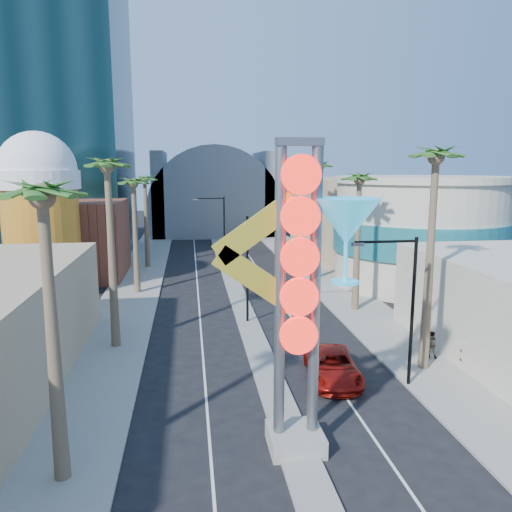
{
  "coord_description": "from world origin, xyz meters",
  "views": [
    {
      "loc": [
        -4.12,
        -15.56,
        11.48
      ],
      "look_at": [
        0.47,
        18.69,
        5.29
      ],
      "focal_mm": 35.0,
      "sensor_mm": 36.0,
      "label": 1
    }
  ],
  "objects": [
    {
      "name": "pedestrian_a",
      "position": [
        11.19,
        9.44,
        0.93
      ],
      "size": [
        0.67,
        0.57,
        1.56
      ],
      "primitive_type": "imported",
      "rotation": [
        0.0,
        0.0,
        2.72
      ],
      "color": "gray",
      "rests_on": "sidewalk_east"
    },
    {
      "name": "palm_1",
      "position": [
        -9.0,
        16.0,
        10.82
      ],
      "size": [
        2.4,
        2.4,
        12.7
      ],
      "color": "brown",
      "rests_on": "ground"
    },
    {
      "name": "streetlight_2",
      "position": [
        6.72,
        8.0,
        4.83
      ],
      "size": [
        3.45,
        0.25,
        8.0
      ],
      "color": "black",
      "rests_on": "ground"
    },
    {
      "name": "ground",
      "position": [
        0.0,
        0.0,
        0.0
      ],
      "size": [
        240.0,
        240.0,
        0.0
      ],
      "primitive_type": "plane",
      "color": "black",
      "rests_on": "ground"
    },
    {
      "name": "neon_sign",
      "position": [
        0.82,
        2.96,
        7.31
      ],
      "size": [
        6.53,
        2.6,
        12.55
      ],
      "color": "gray",
      "rests_on": "ground"
    },
    {
      "name": "streetlight_1",
      "position": [
        -0.55,
        44.0,
        4.88
      ],
      "size": [
        3.79,
        0.25,
        8.0
      ],
      "color": "black",
      "rests_on": "ground"
    },
    {
      "name": "turquoise_building",
      "position": [
        18.0,
        30.0,
        5.25
      ],
      "size": [
        16.6,
        16.6,
        10.6
      ],
      "color": "#B0AA95",
      "rests_on": "ground"
    },
    {
      "name": "median",
      "position": [
        0.0,
        38.0,
        0.07
      ],
      "size": [
        1.6,
        84.0,
        0.15
      ],
      "primitive_type": "cube",
      "color": "gray",
      "rests_on": "ground"
    },
    {
      "name": "palm_5",
      "position": [
        9.0,
        10.0,
        11.27
      ],
      "size": [
        2.4,
        2.4,
        13.2
      ],
      "color": "brown",
      "rests_on": "ground"
    },
    {
      "name": "streetlight_0",
      "position": [
        0.55,
        20.0,
        4.88
      ],
      "size": [
        3.79,
        0.25,
        8.0
      ],
      "color": "black",
      "rests_on": "ground"
    },
    {
      "name": "palm_0",
      "position": [
        -9.0,
        2.0,
        9.93
      ],
      "size": [
        2.4,
        2.4,
        11.7
      ],
      "color": "brown",
      "rests_on": "ground"
    },
    {
      "name": "brick_filler_west",
      "position": [
        -16.0,
        38.0,
        4.0
      ],
      "size": [
        10.0,
        10.0,
        8.0
      ],
      "primitive_type": "cube",
      "color": "brown",
      "rests_on": "ground"
    },
    {
      "name": "sidewalk_east",
      "position": [
        9.5,
        35.0,
        0.07
      ],
      "size": [
        5.0,
        100.0,
        0.15
      ],
      "primitive_type": "cube",
      "color": "gray",
      "rests_on": "ground"
    },
    {
      "name": "red_pickup",
      "position": [
        3.41,
        9.34,
        0.79
      ],
      "size": [
        3.2,
        5.91,
        1.57
      ],
      "primitive_type": "imported",
      "rotation": [
        0.0,
        0.0,
        -0.11
      ],
      "color": "#99110B",
      "rests_on": "ground"
    },
    {
      "name": "hotel_tower",
      "position": [
        -22.0,
        52.0,
        25.0
      ],
      "size": [
        20.0,
        20.0,
        50.0
      ],
      "primitive_type": "cube",
      "color": "black",
      "rests_on": "ground"
    },
    {
      "name": "beer_mug",
      "position": [
        -17.0,
        30.0,
        7.84
      ],
      "size": [
        7.0,
        7.0,
        14.5
      ],
      "color": "orange",
      "rests_on": "ground"
    },
    {
      "name": "palm_6",
      "position": [
        9.0,
        22.0,
        9.93
      ],
      "size": [
        2.4,
        2.4,
        11.7
      ],
      "color": "brown",
      "rests_on": "ground"
    },
    {
      "name": "palm_2",
      "position": [
        -9.0,
        30.0,
        9.48
      ],
      "size": [
        2.4,
        2.4,
        11.2
      ],
      "color": "brown",
      "rests_on": "ground"
    },
    {
      "name": "sidewalk_west",
      "position": [
        -9.5,
        35.0,
        0.07
      ],
      "size": [
        5.0,
        100.0,
        0.15
      ],
      "primitive_type": "cube",
      "color": "gray",
      "rests_on": "ground"
    },
    {
      "name": "filler_east",
      "position": [
        16.0,
        48.0,
        5.0
      ],
      "size": [
        10.0,
        20.0,
        10.0
      ],
      "primitive_type": "cube",
      "color": "tan",
      "rests_on": "ground"
    },
    {
      "name": "palm_3",
      "position": [
        -9.0,
        42.0,
        9.48
      ],
      "size": [
        2.4,
        2.4,
        11.2
      ],
      "color": "brown",
      "rests_on": "ground"
    },
    {
      "name": "palm_7",
      "position": [
        9.0,
        34.0,
        10.82
      ],
      "size": [
        2.4,
        2.4,
        12.7
      ],
      "color": "brown",
      "rests_on": "ground"
    },
    {
      "name": "pedestrian_b",
      "position": [
        10.09,
        11.31,
        0.97
      ],
      "size": [
        0.98,
        0.89,
        1.63
      ],
      "primitive_type": "imported",
      "rotation": [
        0.0,
        0.0,
        2.71
      ],
      "color": "gray",
      "rests_on": "sidewalk_east"
    },
    {
      "name": "canopy",
      "position": [
        0.0,
        72.0,
        4.31
      ],
      "size": [
        22.0,
        16.0,
        22.0
      ],
      "color": "slate",
      "rests_on": "ground"
    }
  ]
}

